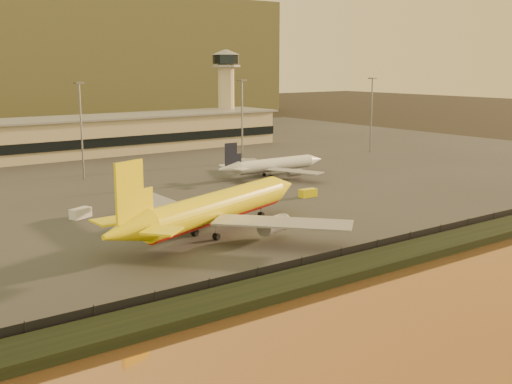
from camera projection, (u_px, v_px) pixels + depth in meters
ground at (314, 239)px, 112.47m from camera, size 900.00×900.00×0.00m
embankment at (387, 259)px, 98.95m from camera, size 320.00×7.00×1.40m
tarmac at (97, 169)px, 187.21m from camera, size 320.00×220.00×0.20m
perimeter_fence at (369, 249)px, 101.98m from camera, size 300.00×0.05×2.20m
terminal_building at (14, 141)px, 201.56m from camera, size 202.00×25.00×12.60m
control_tower at (226, 86)px, 252.24m from camera, size 11.20×11.20×35.50m
apron_light_masts at (175, 117)px, 177.18m from camera, size 152.20×12.20×25.40m
dhl_cargo_jet at (215, 208)px, 114.08m from camera, size 51.77×49.18×15.94m
white_narrowbody_jet at (273, 165)px, 174.15m from camera, size 34.86×34.16×10.05m
gse_vehicle_yellow at (308, 193)px, 147.06m from camera, size 4.20×2.03×1.86m
gse_vehicle_white at (80, 213)px, 127.00m from camera, size 4.79×3.51×1.96m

